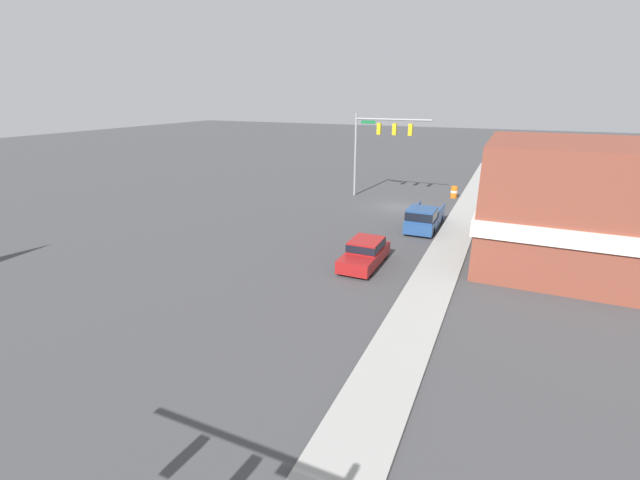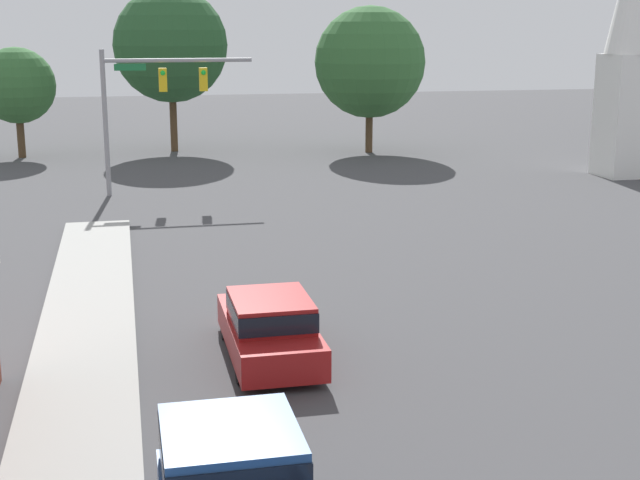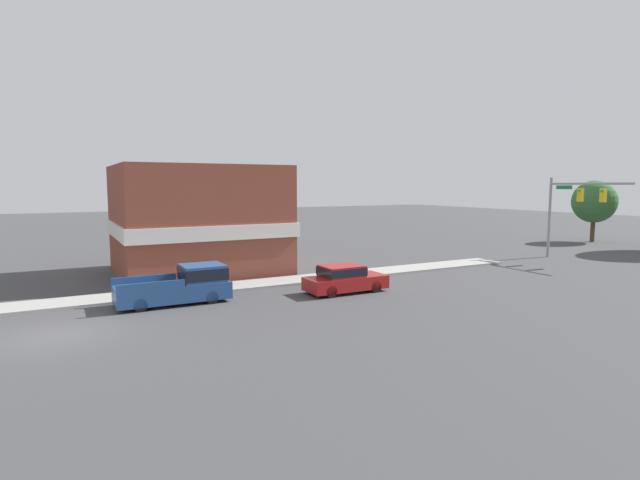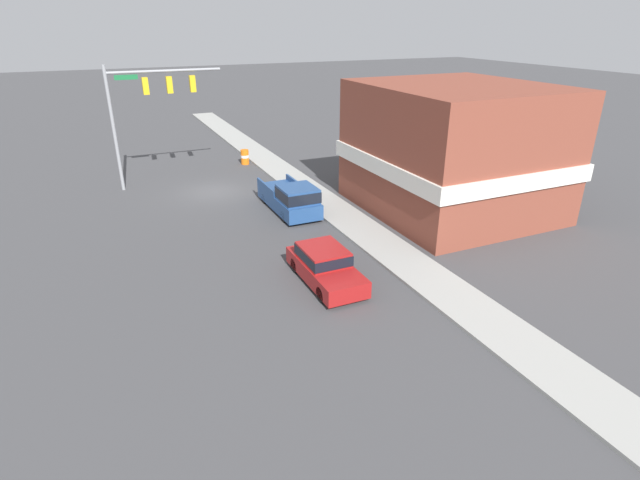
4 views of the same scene
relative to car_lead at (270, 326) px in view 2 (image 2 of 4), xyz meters
The scene contains 6 objects.
far_signal_assembly 22.54m from the car_lead, 94.44° to the left, with size 6.79×0.49×6.57m.
car_lead is the anchor object (origin of this frame).
church_steeple 32.01m from the car_lead, 44.93° to the left, with size 2.75×2.75×13.80m.
backdrop_tree_left_far 37.27m from the car_lead, 104.03° to the left, with size 4.43×4.43×6.46m.
backdrop_tree_left_mid 37.39m from the car_lead, 89.96° to the left, with size 6.95×6.95×9.97m.
backdrop_tree_center 36.12m from the car_lead, 70.82° to the left, with size 6.72×6.72×8.85m.
Camera 2 is at (-4.55, -4.97, 7.43)m, focal length 50.00 mm.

